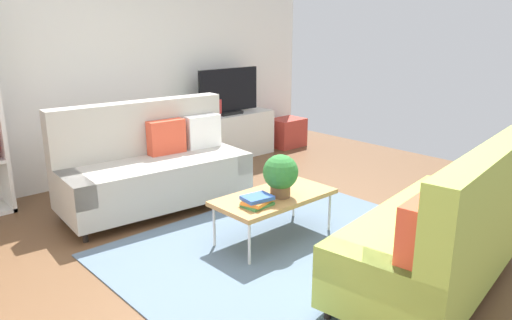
{
  "coord_description": "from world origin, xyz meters",
  "views": [
    {
      "loc": [
        -2.66,
        -2.83,
        1.9
      ],
      "look_at": [
        0.29,
        0.41,
        0.65
      ],
      "focal_mm": 34.08,
      "sensor_mm": 36.0,
      "label": 1
    }
  ],
  "objects_px": {
    "couch_beige": "(153,166)",
    "tv": "(229,92)",
    "tv_console": "(229,136)",
    "couch_green": "(442,233)",
    "bottle_0": "(208,111)",
    "potted_plant": "(281,174)",
    "bottle_1": "(215,109)",
    "vase_0": "(192,112)",
    "coffee_table": "(274,198)",
    "table_book_0": "(257,204)",
    "storage_trunk": "(287,133)",
    "bottle_2": "(220,108)"
  },
  "relations": [
    {
      "from": "couch_green",
      "to": "bottle_1",
      "type": "height_order",
      "value": "couch_green"
    },
    {
      "from": "coffee_table",
      "to": "storage_trunk",
      "type": "relative_size",
      "value": 2.12
    },
    {
      "from": "bottle_1",
      "to": "table_book_0",
      "type": "bearing_deg",
      "value": -120.59
    },
    {
      "from": "potted_plant",
      "to": "bottle_1",
      "type": "distance_m",
      "value": 2.68
    },
    {
      "from": "coffee_table",
      "to": "vase_0",
      "type": "xyz_separation_m",
      "value": [
        0.85,
        2.45,
        0.34
      ]
    },
    {
      "from": "couch_green",
      "to": "bottle_1",
      "type": "xyz_separation_m",
      "value": [
        0.87,
        3.78,
        0.3
      ]
    },
    {
      "from": "couch_green",
      "to": "bottle_2",
      "type": "distance_m",
      "value": 3.92
    },
    {
      "from": "vase_0",
      "to": "bottle_0",
      "type": "height_order",
      "value": "bottle_0"
    },
    {
      "from": "storage_trunk",
      "to": "bottle_0",
      "type": "distance_m",
      "value": 1.57
    },
    {
      "from": "bottle_0",
      "to": "bottle_1",
      "type": "height_order",
      "value": "bottle_1"
    },
    {
      "from": "couch_beige",
      "to": "table_book_0",
      "type": "distance_m",
      "value": 1.51
    },
    {
      "from": "tv",
      "to": "coffee_table",
      "type": "bearing_deg",
      "value": -121.04
    },
    {
      "from": "coffee_table",
      "to": "tv",
      "type": "xyz_separation_m",
      "value": [
        1.43,
        2.38,
        0.56
      ]
    },
    {
      "from": "tv_console",
      "to": "bottle_2",
      "type": "relative_size",
      "value": 6.06
    },
    {
      "from": "storage_trunk",
      "to": "bottle_0",
      "type": "xyz_separation_m",
      "value": [
        -1.48,
        0.06,
        0.52
      ]
    },
    {
      "from": "tv_console",
      "to": "bottle_1",
      "type": "xyz_separation_m",
      "value": [
        -0.27,
        -0.04,
        0.42
      ]
    },
    {
      "from": "tv_console",
      "to": "tv",
      "type": "distance_m",
      "value": 0.63
    },
    {
      "from": "coffee_table",
      "to": "tv_console",
      "type": "xyz_separation_m",
      "value": [
        1.43,
        2.4,
        -0.07
      ]
    },
    {
      "from": "couch_green",
      "to": "vase_0",
      "type": "distance_m",
      "value": 3.92
    },
    {
      "from": "vase_0",
      "to": "bottle_0",
      "type": "relative_size",
      "value": 0.99
    },
    {
      "from": "table_book_0",
      "to": "bottle_0",
      "type": "relative_size",
      "value": 1.26
    },
    {
      "from": "tv",
      "to": "bottle_0",
      "type": "height_order",
      "value": "tv"
    },
    {
      "from": "table_book_0",
      "to": "bottle_2",
      "type": "relative_size",
      "value": 1.04
    },
    {
      "from": "vase_0",
      "to": "table_book_0",
      "type": "bearing_deg",
      "value": -114.16
    },
    {
      "from": "coffee_table",
      "to": "bottle_1",
      "type": "height_order",
      "value": "bottle_1"
    },
    {
      "from": "couch_beige",
      "to": "tv",
      "type": "xyz_separation_m",
      "value": [
        1.81,
        0.96,
        0.51
      ]
    },
    {
      "from": "bottle_2",
      "to": "table_book_0",
      "type": "bearing_deg",
      "value": -122.17
    },
    {
      "from": "tv",
      "to": "potted_plant",
      "type": "relative_size",
      "value": 2.64
    },
    {
      "from": "storage_trunk",
      "to": "potted_plant",
      "type": "xyz_separation_m",
      "value": [
        -2.52,
        -2.36,
        0.41
      ]
    },
    {
      "from": "bottle_1",
      "to": "couch_beige",
      "type": "bearing_deg",
      "value": -148.56
    },
    {
      "from": "tv_console",
      "to": "couch_green",
      "type": "bearing_deg",
      "value": -106.6
    },
    {
      "from": "potted_plant",
      "to": "vase_0",
      "type": "relative_size",
      "value": 2.01
    },
    {
      "from": "tv_console",
      "to": "table_book_0",
      "type": "bearing_deg",
      "value": -124.62
    },
    {
      "from": "couch_beige",
      "to": "couch_green",
      "type": "distance_m",
      "value": 2.92
    },
    {
      "from": "couch_beige",
      "to": "tv",
      "type": "relative_size",
      "value": 1.97
    },
    {
      "from": "storage_trunk",
      "to": "vase_0",
      "type": "xyz_separation_m",
      "value": [
        -1.68,
        0.15,
        0.51
      ]
    },
    {
      "from": "bottle_1",
      "to": "bottle_2",
      "type": "relative_size",
      "value": 0.89
    },
    {
      "from": "vase_0",
      "to": "potted_plant",
      "type": "bearing_deg",
      "value": -108.42
    },
    {
      "from": "table_book_0",
      "to": "couch_green",
      "type": "bearing_deg",
      "value": -66.44
    },
    {
      "from": "couch_beige",
      "to": "bottle_2",
      "type": "xyz_separation_m",
      "value": [
        1.63,
        0.94,
        0.31
      ]
    },
    {
      "from": "tv_console",
      "to": "vase_0",
      "type": "distance_m",
      "value": 0.71
    },
    {
      "from": "couch_beige",
      "to": "couch_green",
      "type": "relative_size",
      "value": 0.98
    },
    {
      "from": "couch_beige",
      "to": "tv",
      "type": "height_order",
      "value": "tv"
    },
    {
      "from": "vase_0",
      "to": "bottle_0",
      "type": "distance_m",
      "value": 0.22
    },
    {
      "from": "tv_console",
      "to": "vase_0",
      "type": "xyz_separation_m",
      "value": [
        -0.58,
        0.05,
        0.41
      ]
    },
    {
      "from": "couch_beige",
      "to": "bottle_1",
      "type": "relative_size",
      "value": 9.59
    },
    {
      "from": "potted_plant",
      "to": "bottle_1",
      "type": "relative_size",
      "value": 1.85
    },
    {
      "from": "tv",
      "to": "storage_trunk",
      "type": "distance_m",
      "value": 1.32
    },
    {
      "from": "coffee_table",
      "to": "bottle_2",
      "type": "xyz_separation_m",
      "value": [
        1.25,
        2.36,
        0.36
      ]
    },
    {
      "from": "couch_beige",
      "to": "bottle_0",
      "type": "distance_m",
      "value": 1.73
    }
  ]
}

